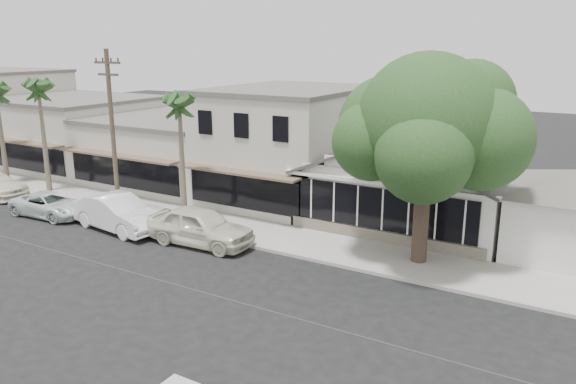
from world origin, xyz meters
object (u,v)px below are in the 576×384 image
Objects in this scene: utility_pole at (113,131)px; shade_tree at (427,127)px; car_2 at (51,205)px; car_1 at (118,213)px; car_0 at (200,226)px.

utility_pole is 16.37m from shade_tree.
car_1 is at bearing -90.28° from car_2.
shade_tree is (14.60, 3.61, 5.03)m from car_1.
car_0 is 11.29m from shade_tree.
car_1 is (1.60, -1.52, -3.89)m from utility_pole.
shade_tree reaches higher than car_1.
shade_tree is at bearing 7.36° from utility_pole.
utility_pole is at bearing -172.64° from shade_tree.
car_0 is 0.59× the size of shade_tree.
utility_pole and shade_tree have the same top height.
car_1 is 1.15× the size of car_2.
utility_pole is 1.91× the size of car_2.
car_2 is at bearing 90.95° from car_0.
car_1 is at bearing -166.11° from shade_tree.
utility_pole is at bearing -65.76° from car_2.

